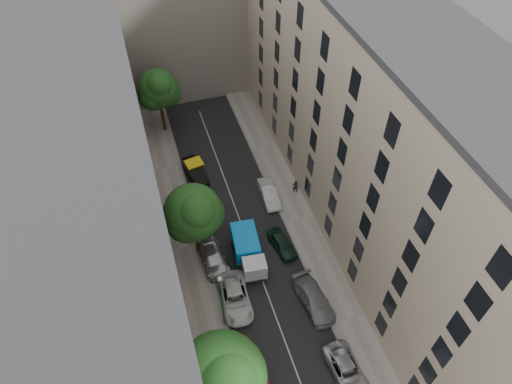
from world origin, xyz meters
name	(u,v)px	position (x,y,z in m)	size (l,w,h in m)	color
ground	(245,234)	(0.00, 0.00, 0.00)	(120.00, 120.00, 0.00)	#4C4C49
road_surface	(245,234)	(0.00, 0.00, 0.01)	(8.00, 44.00, 0.02)	black
sidewalk_left	(188,247)	(-5.50, 0.00, 0.07)	(3.00, 44.00, 0.15)	gray
sidewalk_right	(299,220)	(5.50, 0.00, 0.07)	(3.00, 44.00, 0.15)	gray
building_left	(100,187)	(-11.00, 0.00, 10.00)	(8.00, 44.00, 20.00)	#484543
building_right	(369,129)	(11.00, 0.00, 10.00)	(8.00, 44.00, 20.00)	#B4A28C
building_endcap	(178,11)	(0.00, 28.00, 9.00)	(18.00, 12.00, 18.00)	slate
tarp_truck	(248,250)	(-0.54, -2.87, 1.36)	(2.60, 5.52, 2.46)	black
car_left_1	(257,377)	(-3.01, -13.40, 0.68)	(1.43, 4.10, 1.35)	#4C0F0F
car_left_2	(235,298)	(-2.80, -6.68, 0.71)	(2.35, 5.11, 1.42)	silver
car_left_3	(213,257)	(-3.60, -2.20, 0.71)	(2.00, 4.92, 1.43)	#B2B2B7
car_left_4	(199,212)	(-3.60, 3.40, 0.64)	(1.51, 3.76, 1.28)	black
car_left_5	(195,171)	(-2.80, 9.00, 0.73)	(1.55, 4.43, 1.46)	black
car_right_0	(347,371)	(3.45, -15.00, 0.65)	(2.16, 4.68, 1.30)	#B7B7BC
car_right_1	(314,299)	(3.39, -8.80, 0.72)	(2.02, 4.98, 1.44)	slate
car_right_2	(282,244)	(2.80, -2.60, 0.64)	(1.52, 3.78, 1.29)	black
car_right_3	(269,194)	(3.60, 3.60, 0.69)	(1.47, 4.22, 1.39)	silver
tree_near	(223,380)	(-5.70, -15.15, 6.76)	(5.79, 5.59, 9.84)	#382619
tree_mid	(194,214)	(-4.50, -0.75, 5.37)	(5.22, 4.94, 7.94)	#382619
tree_far	(159,90)	(-4.50, 17.34, 5.61)	(4.74, 4.37, 8.04)	#382619
lamp_post	(222,297)	(-4.20, -8.40, 4.40)	(0.36, 0.36, 6.97)	#175026
pedestrian	(295,186)	(6.40, 3.53, 0.95)	(0.58, 0.38, 1.60)	black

